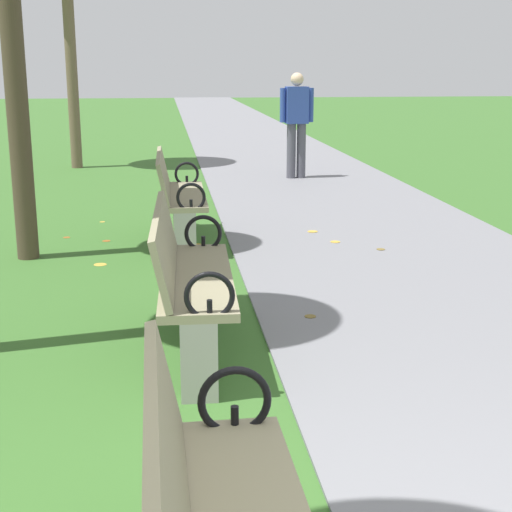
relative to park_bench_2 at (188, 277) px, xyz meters
The scene contains 5 objects.
paved_walkway 15.19m from the park_bench_2, 82.46° to the left, with size 2.98×44.00×0.02m, color slate.
park_bench_2 is the anchor object (origin of this frame).
park_bench_3 3.05m from the park_bench_2, 90.00° to the left, with size 0.48×1.60×0.90m.
pedestrian_walking 7.49m from the park_bench_2, 74.97° to the left, with size 0.53×0.23×1.62m.
scattered_leaves 0.47m from the park_bench_2, 142.82° to the right, with size 5.27×9.10×0.02m.
Camera 1 is at (-0.63, -1.61, 1.77)m, focal length 53.30 mm.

